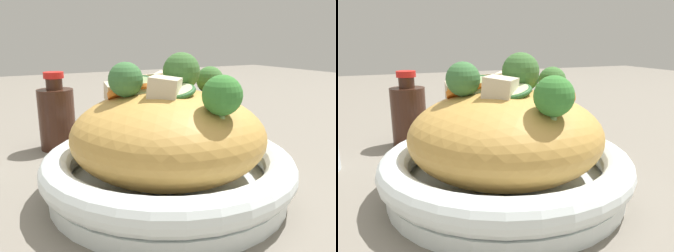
# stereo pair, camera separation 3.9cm
# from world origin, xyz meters

# --- Properties ---
(ground_plane) EXTENTS (3.00, 3.00, 0.00)m
(ground_plane) POSITION_xyz_m (0.00, 0.00, 0.00)
(ground_plane) COLOR slate
(serving_bowl) EXTENTS (0.30, 0.30, 0.05)m
(serving_bowl) POSITION_xyz_m (0.00, 0.00, 0.03)
(serving_bowl) COLOR white
(serving_bowl) RESTS_ON ground_plane
(noodle_heap) EXTENTS (0.23, 0.23, 0.11)m
(noodle_heap) POSITION_xyz_m (-0.00, 0.00, 0.07)
(noodle_heap) COLOR #C29245
(noodle_heap) RESTS_ON serving_bowl
(broccoli_florets) EXTENTS (0.18, 0.17, 0.07)m
(broccoli_florets) POSITION_xyz_m (-0.00, -0.02, 0.13)
(broccoli_florets) COLOR #9BC174
(broccoli_florets) RESTS_ON serving_bowl
(carrot_coins) EXTENTS (0.11, 0.15, 0.03)m
(carrot_coins) POSITION_xyz_m (0.02, -0.01, 0.12)
(carrot_coins) COLOR orange
(carrot_coins) RESTS_ON serving_bowl
(zucchini_slices) EXTENTS (0.08, 0.08, 0.04)m
(zucchini_slices) POSITION_xyz_m (-0.01, 0.01, 0.12)
(zucchini_slices) COLOR beige
(zucchini_slices) RESTS_ON serving_bowl
(chicken_chunks) EXTENTS (0.10, 0.10, 0.04)m
(chicken_chunks) POSITION_xyz_m (0.02, 0.01, 0.13)
(chicken_chunks) COLOR beige
(chicken_chunks) RESTS_ON serving_bowl
(soy_sauce_bottle) EXTENTS (0.06, 0.06, 0.13)m
(soy_sauce_bottle) POSITION_xyz_m (0.23, 0.08, 0.05)
(soy_sauce_bottle) COLOR #381E14
(soy_sauce_bottle) RESTS_ON ground_plane
(chopsticks_pair) EXTENTS (0.10, 0.23, 0.01)m
(chopsticks_pair) POSITION_xyz_m (0.29, -0.17, 0.00)
(chopsticks_pair) COLOR tan
(chopsticks_pair) RESTS_ON ground_plane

